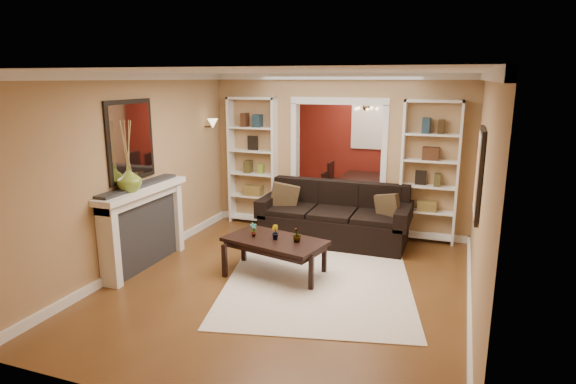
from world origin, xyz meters
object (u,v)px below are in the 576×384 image
at_px(fireplace, 145,228).
at_px(dining_table, 363,192).
at_px(coffee_table, 275,257).
at_px(sofa, 334,214).
at_px(bookshelf_left, 253,161).
at_px(bookshelf_right, 430,172).

bearing_deg(fireplace, dining_table, 62.81).
bearing_deg(coffee_table, sofa, 89.26).
height_order(sofa, bookshelf_left, bookshelf_left).
relative_size(coffee_table, bookshelf_left, 0.58).
height_order(fireplace, dining_table, fireplace).
xyz_separation_m(fireplace, dining_table, (2.23, 4.34, -0.28)).
height_order(coffee_table, fireplace, fireplace).
bearing_deg(dining_table, bookshelf_right, -142.07).
relative_size(sofa, fireplace, 1.42).
xyz_separation_m(coffee_table, bookshelf_left, (-1.28, 2.18, 0.90)).
xyz_separation_m(coffee_table, fireplace, (-1.82, -0.35, 0.33)).
bearing_deg(coffee_table, fireplace, -155.68).
bearing_deg(sofa, bookshelf_right, 22.29).
height_order(sofa, dining_table, sofa).
distance_m(coffee_table, dining_table, 4.01).
relative_size(bookshelf_right, dining_table, 1.37).
relative_size(coffee_table, fireplace, 0.79).
bearing_deg(dining_table, coffee_table, 174.15).
distance_m(bookshelf_right, dining_table, 2.45).
distance_m(coffee_table, bookshelf_right, 2.98).
distance_m(bookshelf_right, fireplace, 4.47).
distance_m(sofa, dining_table, 2.40).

